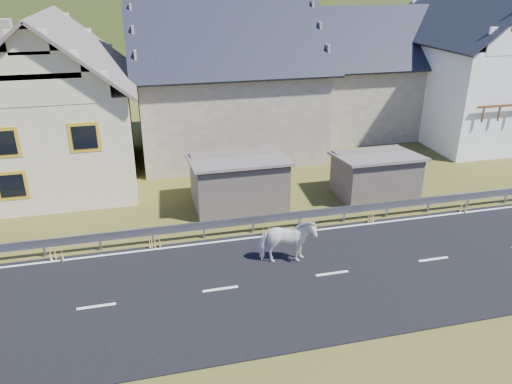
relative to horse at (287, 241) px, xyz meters
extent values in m
plane|color=#424616|center=(1.34, -1.13, -0.89)|extent=(160.00, 160.00, 0.00)
cube|color=black|center=(1.34, -1.13, -0.87)|extent=(60.00, 7.00, 0.04)
cube|color=silver|center=(1.34, -1.13, -0.85)|extent=(60.00, 6.60, 0.01)
cube|color=#93969B|center=(1.34, 2.55, -0.31)|extent=(28.00, 0.08, 0.34)
cube|color=#93969B|center=(-8.66, 2.57, -0.54)|extent=(0.10, 0.06, 0.70)
cube|color=#93969B|center=(-6.66, 2.57, -0.54)|extent=(0.10, 0.06, 0.70)
cube|color=#93969B|center=(-4.66, 2.57, -0.54)|extent=(0.10, 0.06, 0.70)
cube|color=#93969B|center=(-2.66, 2.57, -0.54)|extent=(0.10, 0.06, 0.70)
cube|color=#93969B|center=(-0.66, 2.57, -0.54)|extent=(0.10, 0.06, 0.70)
cube|color=#93969B|center=(1.34, 2.57, -0.54)|extent=(0.10, 0.06, 0.70)
cube|color=#93969B|center=(3.34, 2.57, -0.54)|extent=(0.10, 0.06, 0.70)
cube|color=#93969B|center=(5.34, 2.57, -0.54)|extent=(0.10, 0.06, 0.70)
cube|color=#93969B|center=(7.34, 2.57, -0.54)|extent=(0.10, 0.06, 0.70)
cube|color=#93969B|center=(9.34, 2.57, -0.54)|extent=(0.10, 0.06, 0.70)
cube|color=#93969B|center=(11.34, 2.57, -0.54)|extent=(0.10, 0.06, 0.70)
cube|color=#61554B|center=(-0.66, 5.37, 0.21)|extent=(4.30, 3.30, 2.40)
cube|color=#61554B|center=(5.84, 4.87, 0.11)|extent=(3.80, 2.90, 2.20)
cube|color=beige|center=(-8.66, 10.87, 1.61)|extent=(7.00, 9.00, 5.00)
cube|color=gold|center=(-10.26, 6.37, 2.51)|extent=(1.30, 0.12, 1.30)
cube|color=gold|center=(-7.06, 6.37, 2.51)|extent=(1.30, 0.12, 1.30)
cube|color=gold|center=(-10.26, 6.37, 0.61)|extent=(1.30, 0.12, 1.30)
cube|color=tan|center=(-10.66, 12.37, 5.67)|extent=(0.70, 0.70, 2.40)
cube|color=tan|center=(0.34, 13.87, 1.61)|extent=(10.00, 9.00, 5.00)
cube|color=tan|center=(10.34, 15.87, 1.41)|extent=(9.00, 8.00, 4.60)
cube|color=white|center=(16.34, 12.87, 2.11)|extent=(8.00, 10.00, 6.00)
ellipsoid|color=#21350F|center=(6.34, 178.87, -20.89)|extent=(440.00, 280.00, 260.00)
imported|color=white|center=(0.00, 0.00, 0.00)|extent=(1.19, 2.13, 1.71)
camera|label=1|loc=(-4.84, -15.02, 8.82)|focal=35.00mm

